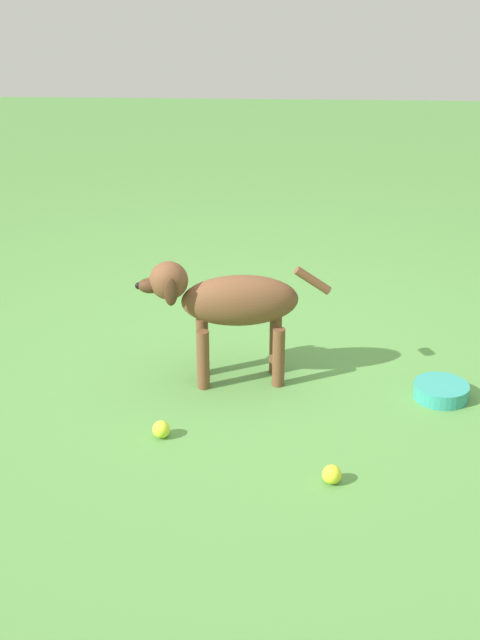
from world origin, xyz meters
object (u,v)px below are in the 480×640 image
Objects in this scene: dog at (229,303)px; tennis_ball_0 at (332,474)px; water_bowl at (441,391)px; tennis_ball_1 at (161,429)px.

dog reaches higher than tennis_ball_0.
tennis_ball_1 is at bearing -161.88° from water_bowl.
dog is 0.60m from tennis_ball_1.
tennis_ball_0 reaches higher than water_bowl.
tennis_ball_0 is at bearing -22.64° from tennis_ball_1.
water_bowl is at bearing 52.63° from tennis_ball_0.
tennis_ball_1 is at bearing 57.39° from dog.
tennis_ball_1 is 1.13m from water_bowl.
water_bowl is (0.86, -0.11, -0.32)m from dog.
water_bowl is at bearing 18.12° from tennis_ball_1.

